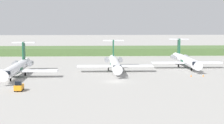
# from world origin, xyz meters

# --- Properties ---
(ground_plane) EXTENTS (500.00, 500.00, 0.00)m
(ground_plane) POSITION_xyz_m (0.00, 30.00, 0.00)
(ground_plane) COLOR #9E9B96
(grass_berm) EXTENTS (320.00, 20.00, 3.09)m
(grass_berm) POSITION_xyz_m (0.00, 76.12, 1.54)
(grass_berm) COLOR #4C6B38
(grass_berm) RESTS_ON ground
(regional_jet_second) EXTENTS (22.81, 31.00, 9.00)m
(regional_jet_second) POSITION_xyz_m (-26.69, 9.47, 2.54)
(regional_jet_second) COLOR white
(regional_jet_second) RESTS_ON ground
(regional_jet_third) EXTENTS (22.81, 31.00, 9.00)m
(regional_jet_third) POSITION_xyz_m (0.90, 19.08, 2.54)
(regional_jet_third) COLOR white
(regional_jet_third) RESTS_ON ground
(regional_jet_fourth) EXTENTS (22.81, 31.00, 9.00)m
(regional_jet_fourth) POSITION_xyz_m (24.52, 26.86, 2.54)
(regional_jet_fourth) COLOR white
(regional_jet_fourth) RESTS_ON ground
(baggage_tug) EXTENTS (1.72, 3.20, 2.30)m
(baggage_tug) POSITION_xyz_m (-21.91, -11.65, 1.00)
(baggage_tug) COLOR orange
(baggage_tug) RESTS_ON ground
(safety_cone_front_marker) EXTENTS (0.44, 0.44, 0.55)m
(safety_cone_front_marker) POSITION_xyz_m (21.54, 7.52, 0.28)
(safety_cone_front_marker) COLOR orange
(safety_cone_front_marker) RESTS_ON ground
(safety_cone_mid_marker) EXTENTS (0.44, 0.44, 0.55)m
(safety_cone_mid_marker) POSITION_xyz_m (24.98, 7.60, 0.28)
(safety_cone_mid_marker) COLOR orange
(safety_cone_mid_marker) RESTS_ON ground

